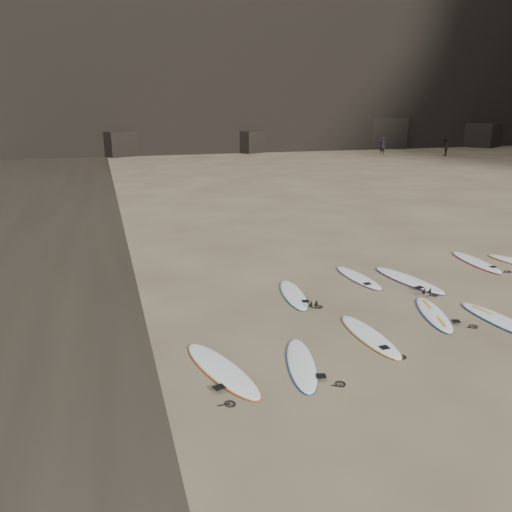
{
  "coord_description": "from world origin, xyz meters",
  "views": [
    {
      "loc": [
        -7.71,
        -9.26,
        4.95
      ],
      "look_at": [
        -4.33,
        1.67,
        1.5
      ],
      "focal_mm": 35.0,
      "sensor_mm": 36.0,
      "label": 1
    }
  ],
  "objects": [
    {
      "name": "ground",
      "position": [
        0.0,
        0.0,
        0.0
      ],
      "size": [
        240.0,
        240.0,
        0.0
      ],
      "primitive_type": "plane",
      "color": "#897559",
      "rests_on": "ground"
    },
    {
      "name": "surfboard_0",
      "position": [
        -4.23,
        -1.05,
        0.04
      ],
      "size": [
        1.08,
        2.27,
        0.08
      ],
      "primitive_type": "ellipsoid",
      "rotation": [
        0.0,
        0.0,
        -0.26
      ],
      "color": "white",
      "rests_on": "ground"
    },
    {
      "name": "surfboard_1",
      "position": [
        -2.3,
        -0.33,
        0.04
      ],
      "size": [
        0.63,
        2.35,
        0.08
      ],
      "primitive_type": "ellipsoid",
      "rotation": [
        0.0,
        0.0,
        0.03
      ],
      "color": "white",
      "rests_on": "ground"
    },
    {
      "name": "surfboard_2",
      "position": [
        -0.17,
        0.29,
        0.04
      ],
      "size": [
        1.19,
        2.27,
        0.08
      ],
      "primitive_type": "ellipsoid",
      "rotation": [
        0.0,
        0.0,
        -0.31
      ],
      "color": "white",
      "rests_on": "ground"
    },
    {
      "name": "surfboard_3",
      "position": [
        1.12,
        -0.58,
        0.05
      ],
      "size": [
        0.82,
        2.56,
        0.09
      ],
      "primitive_type": "ellipsoid",
      "rotation": [
        0.0,
        0.0,
        0.09
      ],
      "color": "white",
      "rests_on": "ground"
    },
    {
      "name": "surfboard_5",
      "position": [
        -3.0,
        2.55,
        0.04
      ],
      "size": [
        0.87,
        2.34,
        0.08
      ],
      "primitive_type": "ellipsoid",
      "rotation": [
        0.0,
        0.0,
        -0.14
      ],
      "color": "white",
      "rests_on": "ground"
    },
    {
      "name": "surfboard_6",
      "position": [
        -0.64,
        3.27,
        0.04
      ],
      "size": [
        0.72,
        2.31,
        0.08
      ],
      "primitive_type": "ellipsoid",
      "rotation": [
        0.0,
        0.0,
        0.08
      ],
      "color": "white",
      "rests_on": "ground"
    },
    {
      "name": "surfboard_7",
      "position": [
        0.67,
        2.64,
        0.05
      ],
      "size": [
        1.15,
        2.77,
        0.1
      ],
      "primitive_type": "ellipsoid",
      "rotation": [
        0.0,
        0.0,
        0.19
      ],
      "color": "white",
      "rests_on": "ground"
    },
    {
      "name": "surfboard_8",
      "position": [
        3.81,
        3.52,
        0.04
      ],
      "size": [
        0.81,
        2.51,
        0.09
      ],
      "primitive_type": "ellipsoid",
      "rotation": [
        0.0,
        0.0,
        -0.09
      ],
      "color": "white",
      "rests_on": "ground"
    },
    {
      "name": "surfboard_11",
      "position": [
        -5.8,
        -0.8,
        0.05
      ],
      "size": [
        1.33,
        2.64,
        0.09
      ],
      "primitive_type": "ellipsoid",
      "rotation": [
        0.0,
        0.0,
        0.29
      ],
      "color": "white",
      "rests_on": "ground"
    },
    {
      "name": "person_a",
      "position": [
        21.04,
        38.32,
        0.9
      ],
      "size": [
        0.72,
        0.78,
        1.79
      ],
      "primitive_type": "imported",
      "rotation": [
        0.0,
        0.0,
        2.17
      ],
      "color": "black",
      "rests_on": "ground"
    },
    {
      "name": "person_b",
      "position": [
        26.32,
        35.03,
        0.9
      ],
      "size": [
        1.08,
        1.1,
        1.79
      ],
      "primitive_type": "imported",
      "rotation": [
        0.0,
        0.0,
        4.02
      ],
      "color": "black",
      "rests_on": "ground"
    }
  ]
}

